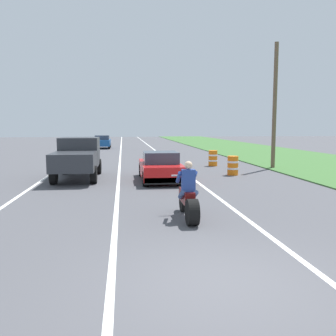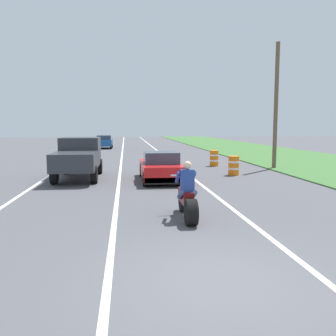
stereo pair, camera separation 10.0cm
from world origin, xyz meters
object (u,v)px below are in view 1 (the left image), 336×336
motorcycle_with_rider (188,198)px  construction_barrel_mid (213,158)px  construction_barrel_nearest (233,165)px  sports_car_red (160,167)px  distant_car_far_ahead (102,142)px  pickup_truck_left_lane_dark_grey (78,156)px

motorcycle_with_rider → construction_barrel_mid: bearing=73.0°
construction_barrel_nearest → construction_barrel_mid: 4.38m
sports_car_red → construction_barrel_mid: 7.05m
distant_car_far_ahead → sports_car_red: bearing=-80.9°
motorcycle_with_rider → sports_car_red: motorcycle_with_rider is taller
sports_car_red → motorcycle_with_rider: bearing=-89.8°
motorcycle_with_rider → sports_car_red: bearing=90.2°
construction_barrel_mid → pickup_truck_left_lane_dark_grey: bearing=-149.4°
sports_car_red → construction_barrel_mid: size_ratio=4.30×
construction_barrel_nearest → construction_barrel_mid: same height
sports_car_red → distant_car_far_ahead: (-4.03, 25.20, 0.14)m
pickup_truck_left_lane_dark_grey → construction_barrel_nearest: (7.89, 0.31, -0.60)m
sports_car_red → construction_barrel_nearest: sports_car_red is taller
sports_car_red → pickup_truck_left_lane_dark_grey: pickup_truck_left_lane_dark_grey is taller
motorcycle_with_rider → pickup_truck_left_lane_dark_grey: (-3.95, 8.33, 0.51)m
sports_car_red → distant_car_far_ahead: size_ratio=1.08×
motorcycle_with_rider → construction_barrel_nearest: size_ratio=2.21×
motorcycle_with_rider → distant_car_far_ahead: 32.67m
construction_barrel_nearest → sports_car_red: bearing=-160.2°
construction_barrel_mid → construction_barrel_nearest: bearing=-90.5°
construction_barrel_mid → distant_car_far_ahead: distant_car_far_ahead is taller
motorcycle_with_rider → pickup_truck_left_lane_dark_grey: size_ratio=0.46×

